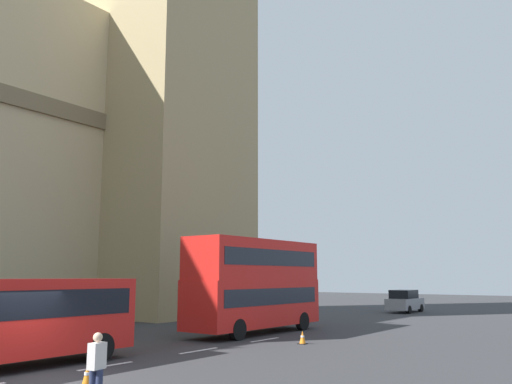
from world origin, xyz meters
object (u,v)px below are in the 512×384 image
at_px(sedan_lead, 405,301).
at_px(pedestrian_near_cones, 96,367).
at_px(traffic_cone_middle, 303,338).
at_px(double_decker_bus, 255,281).
at_px(traffic_cone_west, 87,375).

relative_size(sedan_lead, pedestrian_near_cones, 2.60).
relative_size(sedan_lead, traffic_cone_middle, 7.59).
distance_m(double_decker_bus, pedestrian_near_cones, 16.40).
xyz_separation_m(sedan_lead, traffic_cone_middle, (-22.94, -3.99, -0.63)).
relative_size(double_decker_bus, traffic_cone_west, 15.69).
bearing_deg(pedestrian_near_cones, traffic_cone_west, 57.77).
xyz_separation_m(sedan_lead, traffic_cone_west, (-34.26, -3.97, -0.63)).
height_order(double_decker_bus, traffic_cone_west, double_decker_bus).
relative_size(sedan_lead, traffic_cone_west, 7.59).
bearing_deg(sedan_lead, double_decker_bus, 179.25).
relative_size(double_decker_bus, sedan_lead, 2.07).
bearing_deg(pedestrian_near_cones, sedan_lead, 9.88).
bearing_deg(double_decker_bus, sedan_lead, -0.75).
height_order(double_decker_bus, sedan_lead, double_decker_bus).
height_order(traffic_cone_west, traffic_cone_middle, same).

